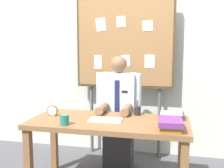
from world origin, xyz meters
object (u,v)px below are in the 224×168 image
object	(u,v)px
desk_clock	(52,111)
desk	(109,129)
pen_holder	(137,111)
paper_tray	(171,115)
person	(119,117)
bulletin_board	(125,45)
coffee_mug	(64,120)
book_stack	(170,124)
open_notebook	(106,120)

from	to	relation	value
desk_clock	desk	bearing A→B (deg)	-3.09
pen_holder	paper_tray	world-z (taller)	pen_holder
person	paper_tray	bearing A→B (deg)	-26.94
bulletin_board	paper_tray	bearing A→B (deg)	-49.06
desk_clock	paper_tray	xyz separation A→B (m)	(1.26, 0.19, -0.03)
desk_clock	coffee_mug	xyz separation A→B (m)	(0.26, -0.29, -0.01)
pen_holder	desk_clock	bearing A→B (deg)	-165.13
bulletin_board	paper_tray	distance (m)	1.21
desk	desk_clock	xyz separation A→B (m)	(-0.63, 0.03, 0.15)
book_stack	desk_clock	bearing A→B (deg)	169.10
desk	book_stack	distance (m)	0.67
book_stack	open_notebook	size ratio (longest dim) A/B	0.86
bulletin_board	pen_holder	distance (m)	1.02
person	pen_holder	world-z (taller)	person
person	bulletin_board	xyz separation A→B (m)	(-0.00, 0.40, 0.88)
desk	book_stack	world-z (taller)	book_stack
bulletin_board	person	bearing A→B (deg)	-89.99
book_stack	coffee_mug	bearing A→B (deg)	-176.94
person	pen_holder	distance (m)	0.41
person	desk_clock	world-z (taller)	person
desk_clock	paper_tray	size ratio (longest dim) A/B	0.46
open_notebook	coffee_mug	size ratio (longest dim) A/B	3.41
open_notebook	pen_holder	size ratio (longest dim) A/B	2.09
desk_clock	pen_holder	distance (m)	0.92
pen_holder	book_stack	bearing A→B (deg)	-53.47
coffee_mug	paper_tray	world-z (taller)	coffee_mug
person	paper_tray	world-z (taller)	person
person	paper_tray	xyz separation A→B (m)	(0.62, -0.32, 0.14)
coffee_mug	pen_holder	size ratio (longest dim) A/B	0.61
desk_clock	coffee_mug	distance (m)	0.39
coffee_mug	pen_holder	distance (m)	0.83
bulletin_board	coffee_mug	bearing A→B (deg)	-107.18
desk	bulletin_board	size ratio (longest dim) A/B	0.75
person	desk_clock	distance (m)	0.82
person	bulletin_board	size ratio (longest dim) A/B	0.65
open_notebook	desk_clock	bearing A→B (deg)	174.89
book_stack	paper_tray	xyz separation A→B (m)	(0.01, 0.43, -0.03)
book_stack	desk	bearing A→B (deg)	161.49
paper_tray	pen_holder	bearing A→B (deg)	172.16
desk_clock	coffee_mug	world-z (taller)	desk_clock
coffee_mug	bulletin_board	bearing A→B (deg)	72.82
pen_holder	person	bearing A→B (deg)	134.36
coffee_mug	open_notebook	bearing A→B (deg)	34.66
pen_holder	paper_tray	xyz separation A→B (m)	(0.36, -0.05, -0.02)
desk_clock	pen_holder	xyz separation A→B (m)	(0.89, 0.24, -0.01)
person	book_stack	xyz separation A→B (m)	(0.61, -0.74, 0.16)
person	open_notebook	bearing A→B (deg)	-92.66
book_stack	coffee_mug	size ratio (longest dim) A/B	2.92
book_stack	open_notebook	bearing A→B (deg)	163.83
person	paper_tray	size ratio (longest dim) A/B	5.34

